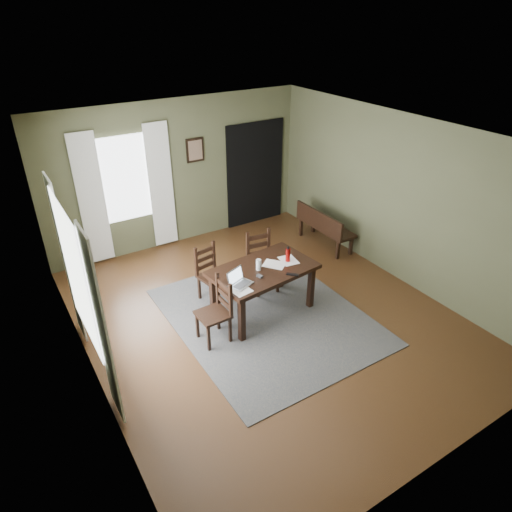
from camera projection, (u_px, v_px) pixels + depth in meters
ground at (267, 317)px, 6.85m from camera, size 5.00×6.00×0.01m
room_shell at (268, 206)px, 5.96m from camera, size 5.02×6.02×2.71m
rug at (267, 316)px, 6.85m from camera, size 2.60×3.20×0.01m
dining_table at (263, 274)px, 6.64m from camera, size 1.59×1.06×0.75m
chair_end at (216, 311)px, 6.18m from camera, size 0.42×0.42×0.94m
chair_back_left at (211, 274)px, 7.06m from camera, size 0.46×0.46×0.90m
chair_back_right at (262, 262)px, 7.30m from camera, size 0.48×0.48×0.98m
bench at (323, 225)px, 8.62m from camera, size 0.42×1.30×0.73m
laptop at (239, 281)px, 6.20m from camera, size 0.37×0.33×0.21m
computer_mouse at (260, 276)px, 6.37m from camera, size 0.07×0.10×0.03m
tv_remote at (292, 274)px, 6.43m from camera, size 0.15×0.16×0.02m
drinking_glass at (259, 265)px, 6.52m from camera, size 0.08×0.08×0.16m
water_bottle at (288, 255)px, 6.71m from camera, size 0.07×0.07×0.24m
paper_a at (239, 289)px, 6.11m from camera, size 0.28×0.35×0.00m
paper_c at (274, 264)px, 6.68m from camera, size 0.38×0.39×0.00m
paper_d at (289, 260)px, 6.79m from camera, size 0.28×0.33×0.00m
window_left at (75, 274)px, 5.14m from camera, size 0.01×1.30×1.70m
window_back at (125, 179)px, 7.87m from camera, size 1.00×0.01×1.50m
curtain_left_near at (102, 330)px, 4.67m from camera, size 0.03×0.48×2.30m
curtain_left_far at (66, 262)px, 5.89m from camera, size 0.03×0.48×2.30m
curtain_back_left at (92, 200)px, 7.68m from camera, size 0.44×0.03×2.30m
curtain_back_right at (161, 186)px, 8.25m from camera, size 0.44×0.03×2.30m
framed_picture at (195, 150)px, 8.34m from camera, size 0.34×0.03×0.44m
doorway_back at (255, 174)px, 9.29m from camera, size 1.30×0.03×2.10m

